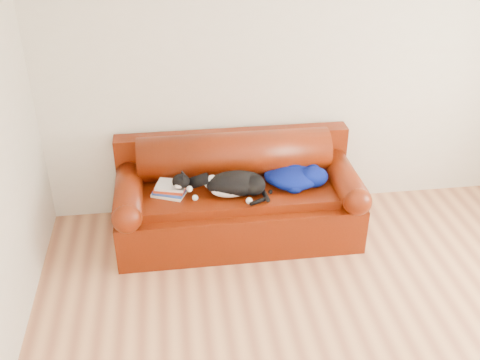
# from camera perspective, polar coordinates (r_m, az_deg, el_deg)

# --- Properties ---
(ground) EXTENTS (4.50, 4.50, 0.00)m
(ground) POSITION_cam_1_polar(r_m,az_deg,el_deg) (4.15, 10.73, -16.73)
(ground) COLOR brown
(ground) RESTS_ON ground
(room_shell) EXTENTS (4.52, 4.02, 2.61)m
(room_shell) POSITION_cam_1_polar(r_m,az_deg,el_deg) (3.22, 15.54, 4.70)
(room_shell) COLOR beige
(room_shell) RESTS_ON ground
(sofa_base) EXTENTS (2.10, 0.90, 0.50)m
(sofa_base) POSITION_cam_1_polar(r_m,az_deg,el_deg) (5.01, -0.22, -3.23)
(sofa_base) COLOR #3E0B02
(sofa_base) RESTS_ON ground
(sofa_back) EXTENTS (2.10, 1.01, 0.88)m
(sofa_back) POSITION_cam_1_polar(r_m,az_deg,el_deg) (5.05, -0.59, 1.16)
(sofa_back) COLOR #3E0B02
(sofa_back) RESTS_ON ground
(book_stack) EXTENTS (0.33, 0.30, 0.10)m
(book_stack) POSITION_cam_1_polar(r_m,az_deg,el_deg) (4.77, -7.06, -0.91)
(book_stack) COLOR silver
(book_stack) RESTS_ON sofa_base
(cat) EXTENTS (0.67, 0.42, 0.26)m
(cat) POSITION_cam_1_polar(r_m,az_deg,el_deg) (4.70, -0.57, -0.45)
(cat) COLOR black
(cat) RESTS_ON sofa_base
(blanket) EXTENTS (0.58, 0.47, 0.17)m
(blanket) POSITION_cam_1_polar(r_m,az_deg,el_deg) (4.90, 5.64, 0.41)
(blanket) COLOR #020D42
(blanket) RESTS_ON sofa_base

